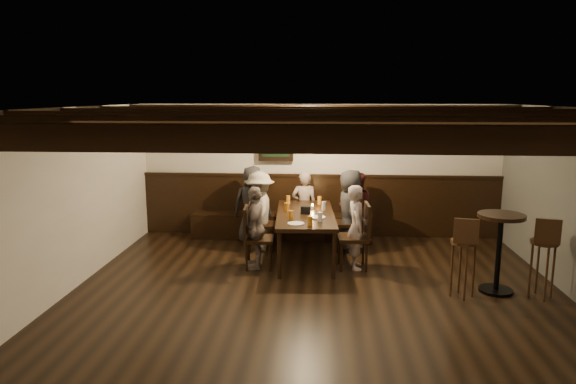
# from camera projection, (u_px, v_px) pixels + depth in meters

# --- Properties ---
(room) EXTENTS (7.00, 7.00, 7.00)m
(room) POSITION_uv_depth(u_px,v_px,m) (301.00, 190.00, 8.12)
(room) COLOR black
(room) RESTS_ON ground
(dining_table) EXTENTS (1.00, 2.01, 0.74)m
(dining_table) POSITION_uv_depth(u_px,v_px,m) (305.00, 217.00, 8.03)
(dining_table) COLOR black
(dining_table) RESTS_ON floor
(chair_left_near) EXTENTS (0.44, 0.44, 0.91)m
(chair_left_near) POSITION_uv_depth(u_px,v_px,m) (262.00, 234.00, 8.55)
(chair_left_near) COLOR black
(chair_left_near) RESTS_ON floor
(chair_left_far) EXTENTS (0.45, 0.45, 0.93)m
(chair_left_far) POSITION_uv_depth(u_px,v_px,m) (258.00, 249.00, 7.67)
(chair_left_far) COLOR black
(chair_left_far) RESTS_ON floor
(chair_right_near) EXTENTS (0.47, 0.47, 0.98)m
(chair_right_near) POSITION_uv_depth(u_px,v_px,m) (348.00, 233.00, 8.53)
(chair_right_near) COLOR black
(chair_right_near) RESTS_ON floor
(chair_right_far) EXTENTS (0.47, 0.47, 0.98)m
(chair_right_far) POSITION_uv_depth(u_px,v_px,m) (354.00, 249.00, 7.65)
(chair_right_far) COLOR black
(chair_right_far) RESTS_ON floor
(person_bench_left) EXTENTS (0.69, 0.47, 1.36)m
(person_bench_left) POSITION_uv_depth(u_px,v_px,m) (253.00, 204.00, 8.92)
(person_bench_left) COLOR #29292B
(person_bench_left) RESTS_ON floor
(person_bench_centre) EXTENTS (0.47, 0.32, 1.24)m
(person_bench_centre) POSITION_uv_depth(u_px,v_px,m) (304.00, 206.00, 9.07)
(person_bench_centre) COLOR gray
(person_bench_centre) RESTS_ON floor
(person_bench_right) EXTENTS (0.63, 0.51, 1.25)m
(person_bench_right) POSITION_uv_depth(u_px,v_px,m) (356.00, 208.00, 8.91)
(person_bench_right) COLOR #521C1E
(person_bench_right) RESTS_ON floor
(person_left_near) EXTENTS (0.54, 0.88, 1.33)m
(person_left_near) POSITION_uv_depth(u_px,v_px,m) (260.00, 211.00, 8.48)
(person_left_near) COLOR #A19888
(person_left_near) RESTS_ON floor
(person_left_far) EXTENTS (0.34, 0.74, 1.24)m
(person_left_far) POSITION_uv_depth(u_px,v_px,m) (255.00, 227.00, 7.61)
(person_left_far) COLOR gray
(person_left_far) RESTS_ON floor
(person_right_near) EXTENTS (0.47, 0.69, 1.36)m
(person_right_near) POSITION_uv_depth(u_px,v_px,m) (350.00, 210.00, 8.46)
(person_right_near) COLOR #29282B
(person_right_near) RESTS_ON floor
(person_right_far) EXTENTS (0.33, 0.48, 1.26)m
(person_right_far) POSITION_uv_depth(u_px,v_px,m) (357.00, 227.00, 7.58)
(person_right_far) COLOR #AB9791
(person_right_far) RESTS_ON floor
(pint_a) EXTENTS (0.07, 0.07, 0.14)m
(pint_a) POSITION_uv_depth(u_px,v_px,m) (288.00, 200.00, 8.69)
(pint_a) COLOR #BF7219
(pint_a) RESTS_ON dining_table
(pint_b) EXTENTS (0.07, 0.07, 0.14)m
(pint_b) POSITION_uv_depth(u_px,v_px,m) (319.00, 200.00, 8.64)
(pint_b) COLOR #BF7219
(pint_b) RESTS_ON dining_table
(pint_c) EXTENTS (0.07, 0.07, 0.14)m
(pint_c) POSITION_uv_depth(u_px,v_px,m) (286.00, 207.00, 8.11)
(pint_c) COLOR #BF7219
(pint_c) RESTS_ON dining_table
(pint_d) EXTENTS (0.07, 0.07, 0.14)m
(pint_d) POSITION_uv_depth(u_px,v_px,m) (324.00, 206.00, 8.20)
(pint_d) COLOR silver
(pint_d) RESTS_ON dining_table
(pint_e) EXTENTS (0.07, 0.07, 0.14)m
(pint_e) POSITION_uv_depth(u_px,v_px,m) (291.00, 215.00, 7.56)
(pint_e) COLOR #BF7219
(pint_e) RESTS_ON dining_table
(pint_f) EXTENTS (0.07, 0.07, 0.14)m
(pint_f) POSITION_uv_depth(u_px,v_px,m) (320.00, 217.00, 7.46)
(pint_f) COLOR silver
(pint_f) RESTS_ON dining_table
(pint_g) EXTENTS (0.07, 0.07, 0.14)m
(pint_g) POSITION_uv_depth(u_px,v_px,m) (310.00, 221.00, 7.22)
(pint_g) COLOR #BF7219
(pint_g) RESTS_ON dining_table
(plate_near) EXTENTS (0.24, 0.24, 0.01)m
(plate_near) POSITION_uv_depth(u_px,v_px,m) (296.00, 224.00, 7.33)
(plate_near) COLOR white
(plate_near) RESTS_ON dining_table
(plate_far) EXTENTS (0.24, 0.24, 0.01)m
(plate_far) POSITION_uv_depth(u_px,v_px,m) (318.00, 217.00, 7.72)
(plate_far) COLOR white
(plate_far) RESTS_ON dining_table
(condiment_caddy) EXTENTS (0.15, 0.10, 0.12)m
(condiment_caddy) POSITION_uv_depth(u_px,v_px,m) (305.00, 210.00, 7.96)
(condiment_caddy) COLOR black
(condiment_caddy) RESTS_ON dining_table
(candle) EXTENTS (0.05, 0.05, 0.05)m
(candle) POSITION_uv_depth(u_px,v_px,m) (312.00, 207.00, 8.30)
(candle) COLOR beige
(candle) RESTS_ON dining_table
(high_top_table) EXTENTS (0.59, 0.59, 1.05)m
(high_top_table) POSITION_uv_depth(u_px,v_px,m) (500.00, 241.00, 6.64)
(high_top_table) COLOR black
(high_top_table) RESTS_ON floor
(bar_stool_left) EXTENTS (0.35, 0.37, 1.07)m
(bar_stool_left) POSITION_uv_depth(u_px,v_px,m) (463.00, 267.00, 6.52)
(bar_stool_left) COLOR #311B0F
(bar_stool_left) RESTS_ON floor
(bar_stool_right) EXTENTS (0.35, 0.37, 1.07)m
(bar_stool_right) POSITION_uv_depth(u_px,v_px,m) (542.00, 268.00, 6.50)
(bar_stool_right) COLOR #311B0F
(bar_stool_right) RESTS_ON floor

